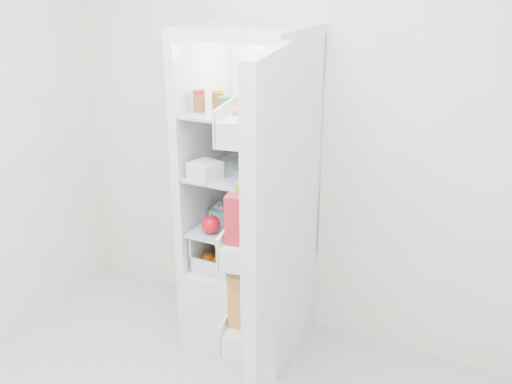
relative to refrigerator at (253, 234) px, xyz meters
The scene contains 20 objects.
room_walls 1.57m from the refrigerator, 80.89° to the right, with size 3.02×3.02×2.61m.
refrigerator is the anchor object (origin of this frame).
shelf_low 0.10m from the refrigerator, 90.00° to the right, with size 0.49×0.53×0.01m, color #B1C1CF.
shelf_mid 0.39m from the refrigerator, 90.00° to the right, with size 0.49×0.53×0.01m, color #B1C1CF.
shelf_top 0.72m from the refrigerator, 90.00° to the right, with size 0.49×0.53×0.01m, color #B1C1CF.
crisper_left 0.15m from the refrigerator, 152.98° to the right, with size 0.23×0.46×0.22m, color silver, non-canonical shape.
crisper_right 0.15m from the refrigerator, 27.02° to the right, with size 0.23×0.46×0.22m, color silver, non-canonical shape.
condiment_jars 0.78m from the refrigerator, 90.00° to the right, with size 0.46×0.16×0.08m.
squeeze_bottle 0.84m from the refrigerator, ahead, with size 0.05×0.05×0.18m, color white.
tub_white 0.53m from the refrigerator, 118.87° to the right, with size 0.14×0.14×0.09m, color white.
tub_cream 0.44m from the refrigerator, 37.66° to the right, with size 0.12×0.12×0.07m, color white.
tin_red 0.51m from the refrigerator, 52.59° to the right, with size 0.09×0.09×0.06m, color red.
foil_tray 0.41m from the refrigerator, 145.24° to the right, with size 0.14×0.11×0.04m, color #BBBBC0.
tub_green 0.48m from the refrigerator, 32.22° to the left, with size 0.11×0.15×0.09m, color #3F8B43.
red_cabbage 0.24m from the refrigerator, 20.19° to the right, with size 0.18×0.18×0.18m, color #551D51.
bell_pepper 0.30m from the refrigerator, 117.83° to the right, with size 0.10×0.10×0.10m, color red.
mushroom_bowl 0.21m from the refrigerator, 164.01° to the right, with size 0.14×0.14×0.06m, color #89B9CC.
citrus_pile 0.17m from the refrigerator, 144.65° to the right, with size 0.20×0.31×0.16m.
veg_pile 0.18m from the refrigerator, 26.82° to the right, with size 0.16×0.30×0.10m.
fridge_door 0.84m from the refrigerator, 60.46° to the right, with size 0.27×0.60×1.30m.
Camera 1 is at (1.10, -1.34, 2.05)m, focal length 40.00 mm.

